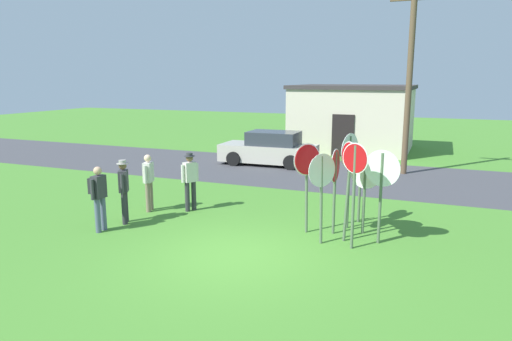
# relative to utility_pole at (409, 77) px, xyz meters

# --- Properties ---
(ground_plane) EXTENTS (80.00, 80.00, 0.00)m
(ground_plane) POSITION_rel_utility_pole_xyz_m (-2.71, -10.81, -3.90)
(ground_plane) COLOR #47842D
(street_asphalt) EXTENTS (60.00, 6.40, 0.01)m
(street_asphalt) POSITION_rel_utility_pole_xyz_m (-2.71, -1.28, -3.90)
(street_asphalt) COLOR #424247
(street_asphalt) RESTS_ON ground
(building_background) EXTENTS (6.23, 5.29, 3.49)m
(building_background) POSITION_rel_utility_pole_xyz_m (-3.22, 5.81, -2.15)
(building_background) COLOR beige
(building_background) RESTS_ON ground
(utility_pole) EXTENTS (1.80, 0.24, 7.45)m
(utility_pole) POSITION_rel_utility_pole_xyz_m (0.00, 0.00, 0.00)
(utility_pole) COLOR brown
(utility_pole) RESTS_ON ground
(parked_car_on_street) EXTENTS (4.34, 2.10, 1.51)m
(parked_car_on_street) POSITION_rel_utility_pole_xyz_m (-5.84, -0.14, -3.22)
(parked_car_on_street) COLOR #B7B2A3
(parked_car_on_street) RESTS_ON ground
(stop_sign_low_front) EXTENTS (0.78, 0.24, 1.97)m
(stop_sign_low_front) POSITION_rel_utility_pole_xyz_m (-0.31, -8.18, -2.57)
(stop_sign_low_front) COLOR #51664C
(stop_sign_low_front) RESTS_ON ground
(stop_sign_rear_left) EXTENTS (0.07, 0.85, 2.17)m
(stop_sign_rear_left) POSITION_rel_utility_pole_xyz_m (-1.00, -8.48, -2.41)
(stop_sign_rear_left) COLOR #51664C
(stop_sign_rear_left) RESTS_ON ground
(stop_sign_tallest) EXTENTS (0.28, 0.86, 2.50)m
(stop_sign_tallest) POSITION_rel_utility_pole_xyz_m (-0.77, -7.90, -2.17)
(stop_sign_tallest) COLOR #51664C
(stop_sign_tallest) RESTS_ON ground
(stop_sign_nearest) EXTENTS (0.46, 0.49, 2.42)m
(stop_sign_nearest) POSITION_rel_utility_pole_xyz_m (-0.60, -8.88, -2.30)
(stop_sign_nearest) COLOR #51664C
(stop_sign_nearest) RESTS_ON ground
(stop_sign_center_cluster) EXTENTS (0.49, 0.66, 2.16)m
(stop_sign_center_cluster) POSITION_rel_utility_pole_xyz_m (-1.14, -9.27, -2.42)
(stop_sign_center_cluster) COLOR #51664C
(stop_sign_center_cluster) RESTS_ON ground
(stop_sign_far_back) EXTENTS (0.84, 0.22, 2.25)m
(stop_sign_far_back) POSITION_rel_utility_pole_xyz_m (0.15, -8.77, -2.35)
(stop_sign_far_back) COLOR #51664C
(stop_sign_far_back) RESTS_ON ground
(stop_sign_rear_right) EXTENTS (0.62, 0.34, 2.46)m
(stop_sign_rear_right) POSITION_rel_utility_pole_xyz_m (-0.37, -9.35, -2.24)
(stop_sign_rear_right) COLOR #51664C
(stop_sign_rear_right) RESTS_ON ground
(stop_sign_leaning_left) EXTENTS (0.07, 0.77, 1.93)m
(stop_sign_leaning_left) POSITION_rel_utility_pole_xyz_m (-0.57, -7.29, -2.59)
(stop_sign_leaning_left) COLOR #51664C
(stop_sign_leaning_left) RESTS_ON ground
(stop_sign_leaning_right) EXTENTS (0.52, 0.66, 2.28)m
(stop_sign_leaning_right) POSITION_rel_utility_pole_xyz_m (-1.68, -8.63, -2.33)
(stop_sign_leaning_right) COLOR #51664C
(stop_sign_leaning_right) RESTS_ON ground
(person_in_dark_shirt) EXTENTS (0.30, 0.55, 1.69)m
(person_in_dark_shirt) POSITION_rel_utility_pole_xyz_m (-6.50, -8.52, -2.95)
(person_in_dark_shirt) COLOR #7A6B56
(person_in_dark_shirt) RESTS_ON ground
(person_with_sunhat) EXTENTS (0.35, 0.57, 1.69)m
(person_with_sunhat) POSITION_rel_utility_pole_xyz_m (-6.59, -10.55, -2.92)
(person_with_sunhat) COLOR #4C5670
(person_with_sunhat) RESTS_ON ground
(person_in_teal) EXTENTS (0.46, 0.51, 1.74)m
(person_in_teal) POSITION_rel_utility_pole_xyz_m (-5.40, -8.03, -2.90)
(person_in_teal) COLOR #2D2D33
(person_in_teal) RESTS_ON ground
(person_holding_notes) EXTENTS (0.37, 0.51, 1.74)m
(person_holding_notes) POSITION_rel_utility_pole_xyz_m (-6.42, -9.76, -2.92)
(person_holding_notes) COLOR #2D2D33
(person_holding_notes) RESTS_ON ground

